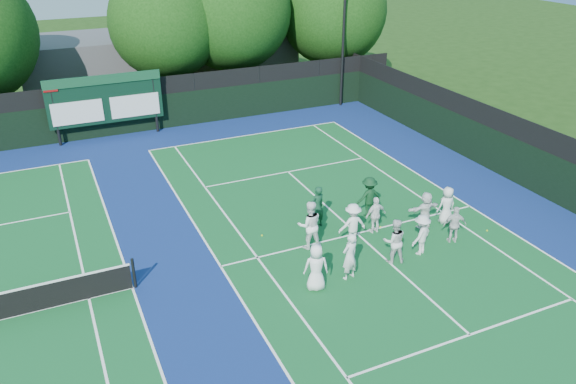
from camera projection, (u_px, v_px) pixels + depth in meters
name	position (u px, v px, depth m)	size (l,w,h in m)	color
ground	(371.00, 246.00, 20.72)	(120.00, 120.00, 0.00)	#1C3B10
court_apron	(206.00, 270.00, 19.31)	(34.00, 32.00, 0.01)	navy
near_court	(357.00, 233.00, 21.54)	(11.05, 23.85, 0.01)	#125826
back_fence	(125.00, 110.00, 30.99)	(34.00, 0.08, 3.00)	black
divider_fence_right	(538.00, 163.00, 24.29)	(0.08, 32.00, 3.00)	black
scoreboard	(105.00, 100.00, 29.90)	(6.00, 0.21, 3.55)	black
clubhouse	(162.00, 61.00, 38.73)	(18.00, 6.00, 4.00)	#515156
light_pole_right	(345.00, 4.00, 33.58)	(1.20, 0.30, 10.12)	black
tree_c	(168.00, 25.00, 33.58)	(6.69, 6.69, 8.66)	black
tree_d	(233.00, 13.00, 34.94)	(7.46, 7.46, 9.49)	black
tree_e	(334.00, 14.00, 37.82)	(7.17, 7.17, 8.88)	black
tennis_ball_2	(487.00, 231.00, 21.69)	(0.07, 0.07, 0.07)	#CEE61B
tennis_ball_3	(262.00, 235.00, 21.36)	(0.07, 0.07, 0.07)	#CEE61B
tennis_ball_4	(380.00, 227.00, 21.94)	(0.07, 0.07, 0.07)	#CEE61B
tennis_ball_5	(402.00, 240.00, 21.08)	(0.07, 0.07, 0.07)	#CEE61B
player_front_0	(316.00, 267.00, 17.99)	(0.81, 0.53, 1.65)	white
player_front_1	(350.00, 256.00, 18.52)	(0.62, 0.41, 1.71)	white
player_front_2	(394.00, 241.00, 19.45)	(0.81, 0.63, 1.67)	silver
player_front_3	(421.00, 235.00, 19.95)	(1.00, 0.57, 1.55)	silver
player_front_4	(455.00, 225.00, 20.68)	(0.86, 0.36, 1.47)	silver
player_back_0	(310.00, 225.00, 20.26)	(0.91, 0.71, 1.87)	white
player_back_1	(353.00, 224.00, 20.54)	(1.06, 0.61, 1.64)	white
player_back_2	(376.00, 215.00, 21.34)	(0.87, 0.36, 1.49)	white
player_back_3	(425.00, 210.00, 21.67)	(1.40, 0.45, 1.51)	white
player_back_4	(447.00, 205.00, 22.01)	(0.75, 0.49, 1.54)	silver
coach_left	(317.00, 207.00, 21.67)	(0.63, 0.41, 1.73)	#103D25
coach_right	(369.00, 197.00, 22.48)	(1.10, 0.63, 1.70)	#0E361A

